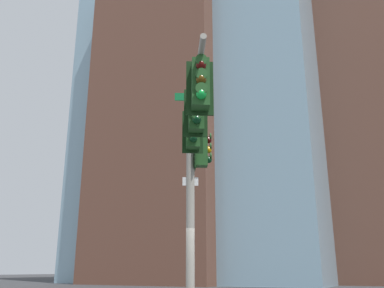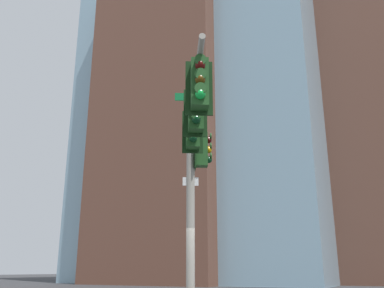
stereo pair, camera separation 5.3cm
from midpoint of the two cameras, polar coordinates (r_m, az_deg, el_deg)
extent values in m
cylinder|color=#9E998C|center=(11.86, -0.35, -7.41)|extent=(0.23, 0.23, 6.65)
cylinder|color=#9E998C|center=(10.04, 0.31, 7.03)|extent=(4.39, 2.66, 0.12)
cylinder|color=#9E998C|center=(11.38, -0.13, 1.70)|extent=(0.94, 0.60, 0.75)
cube|color=#0F6B33|center=(12.72, -0.33, 6.39)|extent=(0.51, 0.83, 0.24)
cube|color=#0F6B33|center=(12.60, -0.33, 5.13)|extent=(0.64, 0.39, 0.24)
cube|color=white|center=(11.94, -0.35, -5.11)|extent=(0.25, 0.40, 0.24)
cube|color=#1E4C1E|center=(10.88, -0.01, 1.96)|extent=(0.47, 0.47, 1.00)
cube|color=black|center=(11.06, -0.06, 1.65)|extent=(0.31, 0.49, 1.16)
sphere|color=#470A07|center=(10.78, 0.05, 3.82)|extent=(0.20, 0.20, 0.20)
cylinder|color=#1E4C1E|center=(10.76, 0.06, 4.39)|extent=(0.15, 0.22, 0.23)
sphere|color=#F29E0C|center=(10.68, 0.05, 2.31)|extent=(0.20, 0.20, 0.20)
cylinder|color=#1E4C1E|center=(10.65, 0.06, 2.88)|extent=(0.15, 0.22, 0.23)
sphere|color=#0A3819|center=(10.59, 0.05, 0.78)|extent=(0.20, 0.20, 0.20)
cylinder|color=#1E4C1E|center=(10.55, 0.06, 1.35)|extent=(0.15, 0.22, 0.23)
cube|color=#1E4C1E|center=(9.57, 0.41, 4.63)|extent=(0.47, 0.47, 1.00)
cube|color=black|center=(9.74, 0.35, 4.22)|extent=(0.31, 0.49, 1.16)
sphere|color=#470A07|center=(9.49, 0.48, 6.77)|extent=(0.20, 0.20, 0.20)
cylinder|color=#1E4C1E|center=(9.47, 0.50, 7.42)|extent=(0.15, 0.22, 0.23)
sphere|color=#F29E0C|center=(9.38, 0.48, 5.08)|extent=(0.20, 0.20, 0.20)
cylinder|color=#1E4C1E|center=(9.35, 0.50, 5.74)|extent=(0.15, 0.22, 0.23)
sphere|color=#0A3819|center=(9.27, 0.49, 3.36)|extent=(0.20, 0.20, 0.20)
cylinder|color=#1E4C1E|center=(9.24, 0.51, 4.02)|extent=(0.15, 0.22, 0.23)
cube|color=#1E4C1E|center=(8.28, 0.97, 8.13)|extent=(0.47, 0.47, 1.00)
cube|color=black|center=(8.46, 0.88, 7.59)|extent=(0.31, 0.49, 1.16)
sphere|color=#470A07|center=(8.23, 1.05, 10.63)|extent=(0.20, 0.20, 0.20)
cylinder|color=#1E4C1E|center=(8.22, 1.08, 11.39)|extent=(0.15, 0.22, 0.23)
sphere|color=#4C330A|center=(8.10, 1.06, 8.74)|extent=(0.20, 0.20, 0.20)
cylinder|color=#1E4C1E|center=(8.08, 1.09, 9.51)|extent=(0.15, 0.22, 0.23)
sphere|color=green|center=(7.97, 1.07, 6.79)|extent=(0.20, 0.20, 0.20)
cylinder|color=#1E4C1E|center=(7.95, 1.10, 7.57)|extent=(0.15, 0.22, 0.23)
cube|color=#1E4C1E|center=(12.18, 1.15, -0.78)|extent=(0.47, 0.47, 1.00)
cube|color=black|center=(12.17, 0.26, -0.77)|extent=(0.49, 0.31, 1.16)
sphere|color=#470A07|center=(12.29, 2.10, 0.55)|extent=(0.20, 0.20, 0.20)
cylinder|color=#1E4C1E|center=(12.32, 2.40, 0.95)|extent=(0.22, 0.15, 0.23)
sphere|color=#F29E0C|center=(12.20, 2.11, -0.79)|extent=(0.20, 0.20, 0.20)
cylinder|color=#1E4C1E|center=(12.23, 2.41, -0.39)|extent=(0.22, 0.15, 0.23)
sphere|color=#0A3819|center=(12.12, 2.13, -2.16)|extent=(0.20, 0.20, 0.20)
cylinder|color=#1E4C1E|center=(12.15, 2.43, -1.75)|extent=(0.22, 0.15, 0.23)
cube|color=brown|center=(61.60, 19.15, 8.05)|extent=(27.88, 16.07, 52.41)
cube|color=brown|center=(51.02, -0.83, 0.59)|extent=(19.50, 14.60, 33.09)
cube|color=#8CB2C6|center=(61.88, 4.01, 13.52)|extent=(28.30, 28.22, 64.97)
cube|color=brown|center=(72.40, 6.34, 1.69)|extent=(20.97, 18.90, 48.18)
camera|label=1|loc=(0.03, -90.14, 0.04)|focal=39.29mm
camera|label=2|loc=(0.03, 89.86, -0.04)|focal=39.29mm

